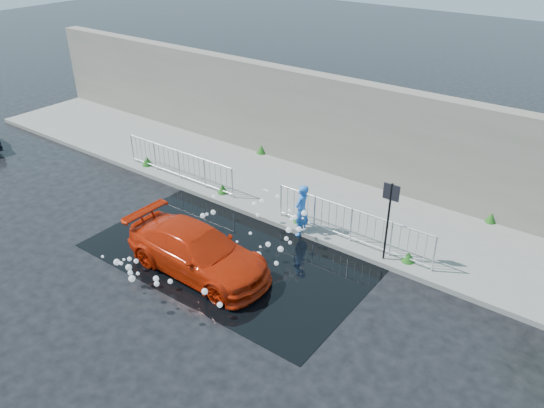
{
  "coord_description": "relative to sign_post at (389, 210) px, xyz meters",
  "views": [
    {
      "loc": [
        8.94,
        -8.53,
        8.69
      ],
      "look_at": [
        0.74,
        2.55,
        1.0
      ],
      "focal_mm": 35.0,
      "sensor_mm": 36.0,
      "label": 1
    }
  ],
  "objects": [
    {
      "name": "pavement",
      "position": [
        -4.2,
        1.9,
        -1.65
      ],
      "size": [
        30.0,
        4.0,
        0.15
      ],
      "primitive_type": "cube",
      "color": "slate",
      "rests_on": "ground"
    },
    {
      "name": "retaining_wall",
      "position": [
        -4.2,
        4.1,
        0.18
      ],
      "size": [
        30.0,
        0.6,
        3.5
      ],
      "primitive_type": "cube",
      "color": "#696658",
      "rests_on": "pavement"
    },
    {
      "name": "water_spray",
      "position": [
        -3.56,
        -2.51,
        -1.01
      ],
      "size": [
        3.38,
        5.62,
        1.04
      ],
      "color": "white",
      "rests_on": "ground"
    },
    {
      "name": "red_car",
      "position": [
        -3.91,
        -3.31,
        -1.09
      ],
      "size": [
        4.37,
        1.82,
        1.26
      ],
      "primitive_type": "imported",
      "rotation": [
        0.0,
        0.0,
        1.56
      ],
      "color": "#BB2107",
      "rests_on": "ground"
    },
    {
      "name": "sign_post",
      "position": [
        0.0,
        0.0,
        0.0
      ],
      "size": [
        0.45,
        0.06,
        2.5
      ],
      "color": "black",
      "rests_on": "ground"
    },
    {
      "name": "puddle",
      "position": [
        -3.7,
        -2.1,
        -1.72
      ],
      "size": [
        8.0,
        5.0,
        0.01
      ],
      "primitive_type": "cube",
      "color": "black",
      "rests_on": "ground"
    },
    {
      "name": "railing_left",
      "position": [
        -8.2,
        0.25,
        -0.99
      ],
      "size": [
        5.05,
        0.05,
        1.1
      ],
      "color": "silver",
      "rests_on": "pavement"
    },
    {
      "name": "weeds",
      "position": [
        -4.51,
        1.36,
        -1.4
      ],
      "size": [
        12.17,
        3.93,
        0.38
      ],
      "color": "#164311",
      "rests_on": "pavement"
    },
    {
      "name": "railing_right",
      "position": [
        -1.2,
        0.25,
        -0.99
      ],
      "size": [
        5.05,
        0.05,
        1.1
      ],
      "color": "silver",
      "rests_on": "pavement"
    },
    {
      "name": "ground",
      "position": [
        -4.2,
        -3.1,
        -1.72
      ],
      "size": [
        90.0,
        90.0,
        0.0
      ],
      "primitive_type": "plane",
      "color": "black",
      "rests_on": "ground"
    },
    {
      "name": "curb",
      "position": [
        -4.2,
        -0.1,
        -1.64
      ],
      "size": [
        30.0,
        0.25,
        0.16
      ],
      "primitive_type": "cube",
      "color": "slate",
      "rests_on": "ground"
    },
    {
      "name": "person",
      "position": [
        -2.7,
        -0.1,
        -0.89
      ],
      "size": [
        0.45,
        0.64,
        1.67
      ],
      "primitive_type": "imported",
      "rotation": [
        0.0,
        0.0,
        -1.48
      ],
      "color": "blue",
      "rests_on": "ground"
    }
  ]
}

